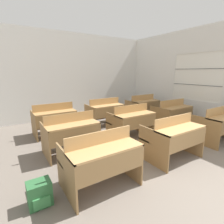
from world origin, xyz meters
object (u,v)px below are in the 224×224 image
bench_front_right (217,124)px  bench_third_center (105,111)px  bench_front_left (101,158)px  bench_second_center (131,121)px  bench_second_right (172,113)px  bench_third_left (54,119)px  bench_second_left (71,133)px  bench_front_center (173,137)px  wastepaper_bin (143,108)px  schoolbag (40,194)px  bench_third_right (143,106)px

bench_front_right → bench_third_center: 3.26m
bench_front_left → bench_second_center: size_ratio=1.00×
bench_second_right → bench_third_left: 3.61m
bench_front_left → bench_second_left: (0.02, 1.37, 0.00)m
bench_second_left → bench_third_center: size_ratio=1.00×
bench_front_center → bench_third_left: size_ratio=1.00×
bench_front_left → wastepaper_bin: bearing=40.3°
bench_front_left → bench_second_center: 2.20m
bench_front_right → schoolbag: bench_front_right is taller
bench_front_center → bench_third_center: same height
bench_front_left → bench_front_center: size_ratio=1.00×
bench_second_center → bench_third_right: same height
bench_third_center → schoolbag: 3.75m
bench_second_left → bench_front_center: bearing=-39.3°
bench_second_left → bench_third_left: (0.01, 1.37, 0.00)m
bench_front_center → bench_second_left: size_ratio=1.00×
wastepaper_bin → bench_third_left: bearing=-170.0°
bench_second_right → bench_third_right: bearing=89.0°
bench_second_left → bench_second_right: bearing=-0.0°
bench_third_center → schoolbag: size_ratio=3.21×
bench_front_right → wastepaper_bin: size_ratio=2.94×
bench_second_left → bench_second_right: size_ratio=1.00×
bench_third_center → schoolbag: (-2.61, -2.68, -0.30)m
bench_third_left → wastepaper_bin: bench_third_left is taller
bench_second_left → wastepaper_bin: bench_second_left is taller
bench_front_right → bench_second_center: size_ratio=1.00×
schoolbag → bench_front_right: bearing=-1.5°
wastepaper_bin → bench_second_left: bearing=-152.8°
bench_second_left → schoolbag: size_ratio=3.21×
bench_third_right → bench_second_right: bearing=-91.0°
bench_front_right → bench_second_left: 3.64m
bench_second_right → bench_third_left: bearing=157.6°
bench_front_center → bench_second_right: (1.68, 1.37, 0.00)m
bench_front_left → bench_third_left: same height
bench_second_center → wastepaper_bin: size_ratio=2.94×
bench_front_center → bench_front_right: (1.69, -0.02, 0.00)m
bench_front_left → bench_front_center: 1.70m
bench_second_center → wastepaper_bin: (2.35, 2.08, -0.28)m
bench_front_right → bench_second_left: bearing=157.6°
bench_front_center → schoolbag: bench_front_center is taller
bench_front_left → bench_third_right: (3.40, 2.75, 0.00)m
bench_front_center → bench_second_right: bearing=39.2°
bench_front_center → bench_third_left: same height
bench_second_right → bench_third_center: same height
bench_front_right → bench_second_left: size_ratio=1.00×
bench_front_left → bench_second_center: bearing=38.7°
bench_third_center → bench_third_right: same height
schoolbag → bench_third_left: bearing=70.7°
bench_second_right → bench_third_left: (-3.34, 1.37, 0.00)m
bench_second_right → bench_second_center: bearing=179.7°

